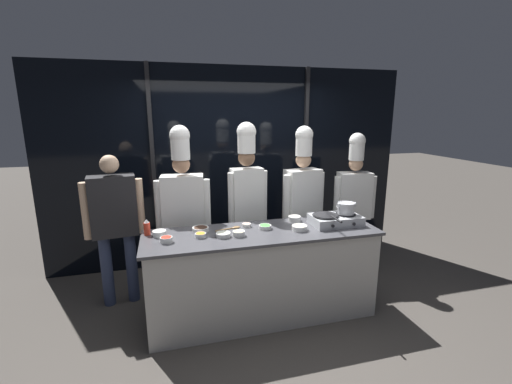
% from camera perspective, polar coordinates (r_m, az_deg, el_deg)
% --- Properties ---
extents(ground_plane, '(24.00, 24.00, 0.00)m').
position_cam_1_polar(ground_plane, '(3.87, 1.01, -19.66)').
color(ground_plane, '#47423D').
extents(window_wall_back, '(4.98, 0.09, 2.70)m').
position_cam_1_polar(window_wall_back, '(4.77, -3.88, 4.14)').
color(window_wall_back, black).
rests_on(window_wall_back, ground_plane).
extents(demo_counter, '(2.35, 0.70, 0.93)m').
position_cam_1_polar(demo_counter, '(3.64, 1.04, -13.48)').
color(demo_counter, beige).
rests_on(demo_counter, ground_plane).
extents(portable_stove, '(0.52, 0.35, 0.11)m').
position_cam_1_polar(portable_stove, '(3.75, 13.10, -4.50)').
color(portable_stove, '#B2B5BA').
rests_on(portable_stove, demo_counter).
extents(frying_pan, '(0.28, 0.48, 0.04)m').
position_cam_1_polar(frying_pan, '(3.67, 11.55, -3.54)').
color(frying_pan, '#232326').
rests_on(frying_pan, portable_stove).
extents(stock_pot, '(0.21, 0.18, 0.12)m').
position_cam_1_polar(stock_pot, '(3.77, 14.80, -2.57)').
color(stock_pot, '#B7BABF').
rests_on(stock_pot, portable_stove).
extents(squeeze_bottle_chili, '(0.06, 0.06, 0.16)m').
position_cam_1_polar(squeeze_bottle_chili, '(3.50, -17.72, -5.66)').
color(squeeze_bottle_chili, red).
rests_on(squeeze_bottle_chili, demo_counter).
extents(prep_bowl_garlic, '(0.14, 0.14, 0.06)m').
position_cam_1_polar(prep_bowl_garlic, '(3.79, 6.44, -4.36)').
color(prep_bowl_garlic, white).
rests_on(prep_bowl_garlic, demo_counter).
extents(prep_bowl_shrimp, '(0.09, 0.09, 0.04)m').
position_cam_1_polar(prep_bowl_shrimp, '(3.58, -1.57, -5.49)').
color(prep_bowl_shrimp, white).
rests_on(prep_bowl_shrimp, demo_counter).
extents(prep_bowl_chili_flakes, '(0.12, 0.12, 0.05)m').
position_cam_1_polar(prep_bowl_chili_flakes, '(3.27, -14.72, -7.63)').
color(prep_bowl_chili_flakes, white).
rests_on(prep_bowl_chili_flakes, demo_counter).
extents(prep_bowl_scallions, '(0.13, 0.13, 0.04)m').
position_cam_1_polar(prep_bowl_scallions, '(3.52, 1.52, -5.79)').
color(prep_bowl_scallions, white).
rests_on(prep_bowl_scallions, demo_counter).
extents(prep_bowl_bean_sprouts, '(0.14, 0.14, 0.04)m').
position_cam_1_polar(prep_bowl_bean_sprouts, '(3.32, -5.48, -7.04)').
color(prep_bowl_bean_sprouts, white).
rests_on(prep_bowl_bean_sprouts, demo_counter).
extents(prep_bowl_carrots, '(0.11, 0.11, 0.04)m').
position_cam_1_polar(prep_bowl_carrots, '(3.33, -9.23, -7.06)').
color(prep_bowl_carrots, white).
rests_on(prep_bowl_carrots, demo_counter).
extents(prep_bowl_rice, '(0.13, 0.13, 0.06)m').
position_cam_1_polar(prep_bowl_rice, '(3.44, -15.81, -6.59)').
color(prep_bowl_rice, white).
rests_on(prep_bowl_rice, demo_counter).
extents(prep_bowl_ginger, '(0.12, 0.12, 0.05)m').
position_cam_1_polar(prep_bowl_ginger, '(3.33, -2.89, -6.85)').
color(prep_bowl_ginger, white).
rests_on(prep_bowl_ginger, demo_counter).
extents(prep_bowl_soy_glaze, '(0.17, 0.17, 0.04)m').
position_cam_1_polar(prep_bowl_soy_glaze, '(3.50, -9.23, -6.07)').
color(prep_bowl_soy_glaze, white).
rests_on(prep_bowl_soy_glaze, demo_counter).
extents(prep_bowl_noodles, '(0.16, 0.16, 0.05)m').
position_cam_1_polar(prep_bowl_noodles, '(3.51, 7.27, -5.87)').
color(prep_bowl_noodles, white).
rests_on(prep_bowl_noodles, demo_counter).
extents(serving_spoon_slotted, '(0.27, 0.10, 0.02)m').
position_cam_1_polar(serving_spoon_slotted, '(3.54, -3.85, -5.98)').
color(serving_spoon_slotted, olive).
rests_on(serving_spoon_slotted, demo_counter).
extents(person_guest, '(0.61, 0.30, 1.67)m').
position_cam_1_polar(person_guest, '(3.97, -22.52, -3.87)').
color(person_guest, '#2D3856').
rests_on(person_guest, ground_plane).
extents(chef_head, '(0.60, 0.29, 1.97)m').
position_cam_1_polar(chef_head, '(3.86, -12.05, -1.86)').
color(chef_head, '#4C4C51').
rests_on(chef_head, ground_plane).
extents(chef_sous, '(0.48, 0.23, 1.99)m').
position_cam_1_polar(chef_sous, '(4.00, -1.50, 0.33)').
color(chef_sous, '#232326').
rests_on(chef_sous, ground_plane).
extents(chef_line, '(0.56, 0.30, 1.94)m').
position_cam_1_polar(chef_line, '(4.25, 7.75, -0.32)').
color(chef_line, '#2D3856').
rests_on(chef_line, ground_plane).
extents(chef_pastry, '(0.54, 0.28, 1.85)m').
position_cam_1_polar(chef_pastry, '(4.60, 16.00, -0.45)').
color(chef_pastry, '#2D3856').
rests_on(chef_pastry, ground_plane).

